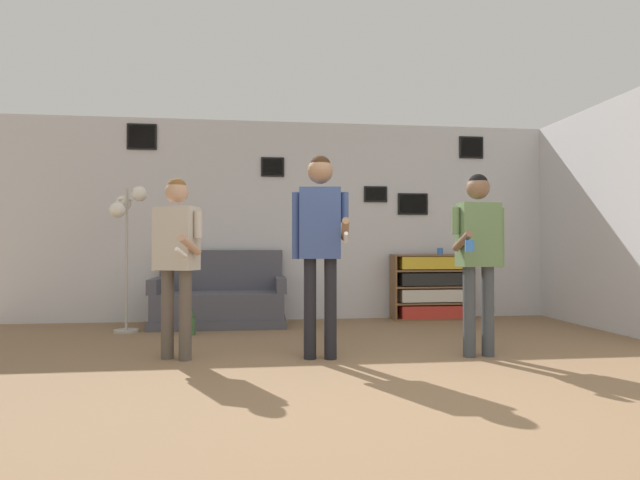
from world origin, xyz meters
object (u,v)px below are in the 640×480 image
person_player_foreground_left (176,249)px  bottle_on_floor (192,325)px  bookshelf (432,287)px  drinking_cup (440,251)px  person_player_foreground_center (320,232)px  couch (220,301)px  person_watcher_holding_cup (478,245)px  floor_lamp (127,221)px

person_player_foreground_left → bottle_on_floor: bearing=91.5°
bookshelf → drinking_cup: (0.11, -0.00, 0.49)m
person_player_foreground_center → drinking_cup: 2.96m
couch → bottle_on_floor: couch is taller
couch → drinking_cup: drinking_cup is taller
person_player_foreground_left → person_player_foreground_center: 1.27m
couch → drinking_cup: (2.95, 0.19, 0.63)m
bookshelf → drinking_cup: 0.50m
person_player_foreground_center → drinking_cup: size_ratio=19.85×
person_player_foreground_left → person_watcher_holding_cup: size_ratio=0.97×
floor_lamp → person_player_foreground_left: size_ratio=1.07×
person_player_foreground_left → person_watcher_holding_cup: bearing=-4.2°
couch → person_watcher_holding_cup: 3.32m
bookshelf → person_watcher_holding_cup: 2.41m
couch → drinking_cup: 3.02m
person_watcher_holding_cup → floor_lamp: bearing=154.0°
bookshelf → person_watcher_holding_cup: (-0.38, -2.31, 0.57)m
bookshelf → person_watcher_holding_cup: bearing=-99.3°
floor_lamp → drinking_cup: (3.99, 0.61, -0.36)m
bookshelf → person_player_foreground_left: 3.76m
drinking_cup → person_player_foreground_center: bearing=-130.5°
couch → person_player_foreground_left: (-0.22, -1.92, 0.66)m
person_player_foreground_left → bottle_on_floor: (-0.03, 1.23, -0.86)m
drinking_cup → bookshelf: bearing=179.8°
bottle_on_floor → drinking_cup: size_ratio=3.12×
person_watcher_holding_cup → bookshelf: bearing=80.7°
floor_lamp → person_player_foreground_center: (2.07, -1.63, -0.18)m
person_watcher_holding_cup → person_player_foreground_center: bearing=177.3°
floor_lamp → person_watcher_holding_cup: bearing=-26.0°
person_player_foreground_center → drinking_cup: person_player_foreground_center is taller
person_player_foreground_center → bottle_on_floor: 2.12m
person_watcher_holding_cup → drinking_cup: person_watcher_holding_cup is taller
bookshelf → person_watcher_holding_cup: size_ratio=0.67×
floor_lamp → person_player_foreground_left: (0.81, -1.50, -0.32)m
couch → person_player_foreground_center: person_player_foreground_center is taller
floor_lamp → bookshelf: bearing=9.0°
couch → person_player_foreground_center: size_ratio=0.91×
person_watcher_holding_cup → bottle_on_floor: (-2.71, 1.42, -0.90)m
person_watcher_holding_cup → drinking_cup: (0.49, 2.31, -0.08)m
person_watcher_holding_cup → bottle_on_floor: person_watcher_holding_cup is taller
person_player_foreground_center → drinking_cup: bearing=49.5°
bottle_on_floor → person_watcher_holding_cup: bearing=-27.7°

